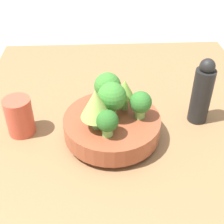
% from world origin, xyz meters
% --- Properties ---
extents(ground_plane, '(6.00, 6.00, 0.00)m').
position_xyz_m(ground_plane, '(0.00, 0.00, 0.00)').
color(ground_plane, '#ADA89E').
extents(table, '(1.07, 0.81, 0.04)m').
position_xyz_m(table, '(0.00, 0.00, 0.02)').
color(table, olive).
rests_on(table, ground_plane).
extents(bowl, '(0.23, 0.23, 0.06)m').
position_xyz_m(bowl, '(-0.00, 0.03, 0.07)').
color(bowl, brown).
rests_on(bowl, table).
extents(romanesco_piece_far, '(0.07, 0.07, 0.10)m').
position_xyz_m(romanesco_piece_far, '(-0.03, 0.07, 0.16)').
color(romanesco_piece_far, '#609347').
rests_on(romanesco_piece_far, bowl).
extents(romanesco_piece_near, '(0.04, 0.04, 0.08)m').
position_xyz_m(romanesco_piece_near, '(0.04, 0.00, 0.15)').
color(romanesco_piece_near, '#6BA34C').
rests_on(romanesco_piece_near, bowl).
extents(broccoli_floret_right, '(0.07, 0.07, 0.08)m').
position_xyz_m(broccoli_floret_right, '(0.06, 0.04, 0.14)').
color(broccoli_floret_right, '#6BA34C').
rests_on(broccoli_floret_right, bowl).
extents(broccoli_floret_front, '(0.05, 0.05, 0.07)m').
position_xyz_m(broccoli_floret_front, '(-0.00, -0.03, 0.14)').
color(broccoli_floret_front, '#7AB256').
rests_on(broccoli_floret_front, bowl).
extents(broccoli_floret_left, '(0.05, 0.05, 0.06)m').
position_xyz_m(broccoli_floret_left, '(-0.06, 0.04, 0.13)').
color(broccoli_floret_left, '#7AB256').
rests_on(broccoli_floret_left, bowl).
extents(broccoli_floret_center, '(0.07, 0.07, 0.09)m').
position_xyz_m(broccoli_floret_center, '(-0.00, 0.03, 0.15)').
color(broccoli_floret_center, '#6BA34C').
rests_on(broccoli_floret_center, bowl).
extents(cup, '(0.07, 0.07, 0.10)m').
position_xyz_m(cup, '(0.03, 0.25, 0.08)').
color(cup, '#C64C38').
rests_on(cup, table).
extents(pepper_mill, '(0.05, 0.05, 0.18)m').
position_xyz_m(pepper_mill, '(0.06, -0.19, 0.12)').
color(pepper_mill, black).
rests_on(pepper_mill, table).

